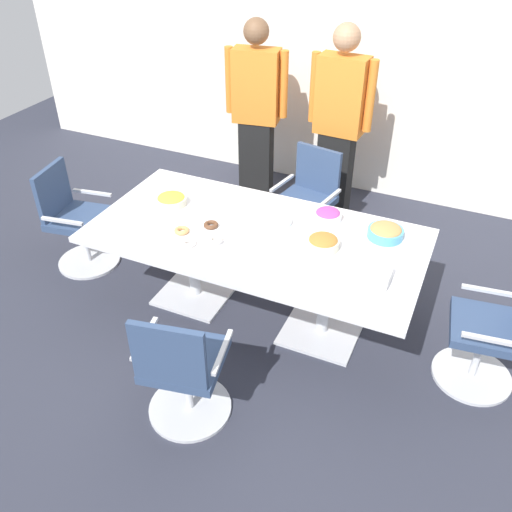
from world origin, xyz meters
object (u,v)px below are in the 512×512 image
(donut_platter, at_px, (199,235))
(snack_bowl_pretzels, at_px, (323,242))
(office_chair_1, at_px, (307,205))
(snack_bowl_candy_mix, at_px, (328,215))
(conference_table, at_px, (256,248))
(office_chair_2, at_px, (76,223))
(snack_bowl_cookies, at_px, (386,232))
(snack_bowl_chips_yellow, at_px, (171,200))
(napkin_pile, at_px, (375,275))
(plate_stack, at_px, (279,222))
(person_standing_1, at_px, (339,123))
(person_standing_0, at_px, (256,112))
(office_chair_3, at_px, (182,372))
(office_chair_0, at_px, (494,336))

(donut_platter, bearing_deg, snack_bowl_pretzels, 15.70)
(office_chair_1, xyz_separation_m, snack_bowl_candy_mix, (0.40, -0.71, 0.39))
(conference_table, bearing_deg, snack_bowl_pretzels, 3.02)
(office_chair_2, relative_size, snack_bowl_pretzels, 4.02)
(snack_bowl_candy_mix, height_order, snack_bowl_cookies, snack_bowl_cookies)
(office_chair_1, bearing_deg, snack_bowl_chips_yellow, 62.37)
(snack_bowl_chips_yellow, distance_m, snack_bowl_pretzels, 1.28)
(snack_bowl_candy_mix, distance_m, napkin_pile, 0.77)
(snack_bowl_candy_mix, bearing_deg, office_chair_1, 119.20)
(snack_bowl_candy_mix, bearing_deg, plate_stack, -146.54)
(person_standing_1, bearing_deg, donut_platter, 80.48)
(person_standing_0, xyz_separation_m, snack_bowl_cookies, (1.61, -1.34, -0.17))
(snack_bowl_cookies, bearing_deg, snack_bowl_candy_mix, 172.20)
(office_chair_3, height_order, donut_platter, office_chair_3)
(office_chair_2, distance_m, snack_bowl_candy_mix, 2.19)
(snack_bowl_candy_mix, distance_m, snack_bowl_pretzels, 0.38)
(office_chair_2, relative_size, snack_bowl_chips_yellow, 3.81)
(office_chair_1, bearing_deg, office_chair_0, 157.94)
(office_chair_1, height_order, plate_stack, office_chair_1)
(conference_table, bearing_deg, plate_stack, 62.62)
(person_standing_0, bearing_deg, donut_platter, 92.78)
(office_chair_1, bearing_deg, snack_bowl_pretzels, 125.09)
(conference_table, xyz_separation_m, donut_platter, (-0.35, -0.21, 0.14))
(office_chair_3, height_order, snack_bowl_chips_yellow, office_chair_3)
(person_standing_0, xyz_separation_m, snack_bowl_chips_yellow, (-0.02, -1.56, -0.17))
(snack_bowl_chips_yellow, bearing_deg, person_standing_1, 61.59)
(snack_bowl_chips_yellow, distance_m, napkin_pile, 1.71)
(snack_bowl_chips_yellow, xyz_separation_m, plate_stack, (0.87, 0.08, -0.02))
(person_standing_0, bearing_deg, snack_bowl_chips_yellow, 79.75)
(conference_table, relative_size, plate_stack, 12.38)
(donut_platter, distance_m, napkin_pile, 1.26)
(snack_bowl_candy_mix, bearing_deg, office_chair_2, -169.25)
(office_chair_1, height_order, office_chair_3, same)
(office_chair_2, relative_size, snack_bowl_cookies, 3.61)
(napkin_pile, bearing_deg, snack_bowl_chips_yellow, 169.91)
(conference_table, xyz_separation_m, napkin_pile, (0.91, -0.19, 0.17))
(office_chair_2, distance_m, snack_bowl_pretzels, 2.23)
(snack_bowl_cookies, relative_size, plate_stack, 1.30)
(office_chair_0, relative_size, donut_platter, 2.38)
(conference_table, relative_size, office_chair_2, 2.64)
(snack_bowl_candy_mix, height_order, snack_bowl_chips_yellow, same)
(conference_table, height_order, office_chair_3, office_chair_3)
(donut_platter, bearing_deg, office_chair_2, 171.39)
(person_standing_0, height_order, plate_stack, person_standing_0)
(person_standing_1, distance_m, napkin_pile, 2.07)
(snack_bowl_chips_yellow, bearing_deg, snack_bowl_cookies, 7.73)
(office_chair_1, distance_m, snack_bowl_cookies, 1.21)
(conference_table, distance_m, snack_bowl_pretzels, 0.53)
(person_standing_0, distance_m, plate_stack, 1.72)
(office_chair_2, relative_size, snack_bowl_candy_mix, 4.41)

